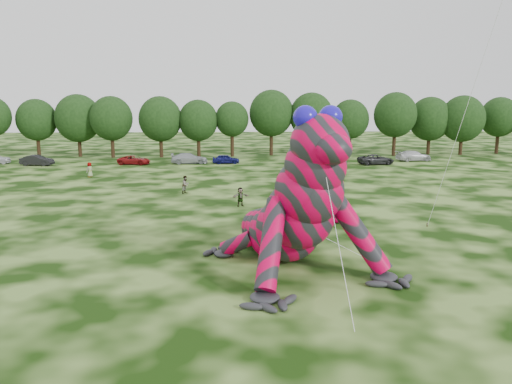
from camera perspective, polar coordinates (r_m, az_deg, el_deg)
The scene contains 26 objects.
ground at distance 23.73m, azimuth -4.59°, elevation -11.45°, with size 240.00×240.00×0.00m, color #16330A.
inflatable_gecko at distance 27.70m, azimuth 2.55°, elevation 1.06°, with size 14.56×17.29×8.65m, color #CC003C, non-canonical shape.
tree_4 at distance 86.35m, azimuth -23.74°, elevation 6.72°, with size 6.22×5.60×9.06m, color black, non-canonical shape.
tree_5 at distance 84.00m, azimuth -19.63°, elevation 7.17°, with size 7.16×6.44×9.80m, color black, non-canonical shape.
tree_6 at distance 80.89m, azimuth -16.17°, elevation 7.15°, with size 6.52×5.86×9.49m, color black, non-canonical shape.
tree_7 at distance 79.66m, azimuth -10.86°, elevation 7.32°, with size 6.68×6.01×9.48m, color black, non-canonical shape.
tree_8 at distance 79.27m, azimuth -6.60°, elevation 7.23°, with size 6.14×5.53×8.94m, color black, non-canonical shape.
tree_9 at distance 79.48m, azimuth -2.75°, elevation 7.20°, with size 5.27×4.74×8.68m, color black, non-canonical shape.
tree_10 at distance 80.94m, azimuth 1.77°, elevation 7.91°, with size 7.09×6.38×10.50m, color black, non-canonical shape.
tree_11 at distance 81.35m, azimuth 6.32°, elevation 7.71°, with size 7.01×6.31×10.07m, color black, non-canonical shape.
tree_12 at distance 82.17m, azimuth 10.69°, elevation 7.24°, with size 5.99×5.39×8.97m, color black, non-canonical shape.
tree_13 at distance 83.52m, azimuth 15.59°, elevation 7.49°, with size 6.83×6.15×10.13m, color black, non-canonical shape.
tree_14 at distance 87.22m, azimuth 19.22°, elevation 7.16°, with size 6.82×6.14×9.40m, color black, non-canonical shape.
tree_15 at distance 88.36m, azimuth 22.50°, elevation 7.06°, with size 7.17×6.45×9.63m, color black, non-canonical shape.
tree_16 at distance 92.96m, azimuth 25.98°, elevation 6.85°, with size 6.26×5.63×9.37m, color black, non-canonical shape.
car_1 at distance 74.63m, azimuth -23.75°, elevation 3.33°, with size 1.53×4.40×1.45m, color black.
car_2 at distance 71.58m, azimuth -13.76°, elevation 3.57°, with size 2.07×4.49×1.25m, color maroon.
car_3 at distance 71.13m, azimuth -7.63°, elevation 3.83°, with size 2.08×5.13×1.49m, color #A3A8AC.
car_4 at distance 70.61m, azimuth -3.46°, elevation 3.78°, with size 1.54×3.82×1.30m, color #111355.
car_5 at distance 69.79m, azimuth 6.51°, elevation 3.74°, with size 1.60×4.60×1.51m, color silver.
car_6 at distance 71.60m, azimuth 13.55°, elevation 3.64°, with size 2.33×5.06×1.41m, color #29292C.
car_7 at distance 77.24m, azimuth 17.57°, elevation 3.96°, with size 2.12×5.22×1.52m, color silver.
spectator_3 at distance 52.29m, azimuth 9.31°, elevation 1.58°, with size 1.05×0.44×1.79m, color gray.
spectator_1 at distance 48.26m, azimuth -8.05°, elevation 0.84°, with size 0.84×0.65×1.73m, color gray.
spectator_4 at distance 61.27m, azimuth -18.46°, elevation 2.43°, with size 0.84×0.55×1.72m, color gray.
spectator_5 at distance 42.07m, azimuth -1.79°, elevation -0.56°, with size 1.50×0.48×1.61m, color gray.
Camera 1 is at (0.71, -22.01, 8.84)m, focal length 35.00 mm.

